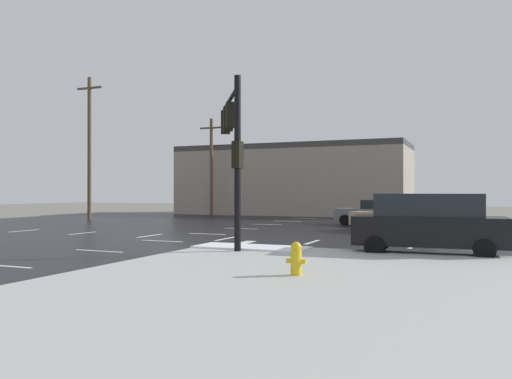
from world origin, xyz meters
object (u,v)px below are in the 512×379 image
Objects in this scene: sedan_silver at (445,214)px; utility_pole_far at (89,146)px; utility_pole_distant at (211,165)px; sedan_grey at (376,212)px; fire_hydrant at (296,258)px; suv_black at (429,223)px; traffic_signal_mast at (233,135)px; sedan_tan at (399,216)px.

sedan_silver is 0.43× the size of utility_pole_far.
sedan_grey is at bearing -25.93° from utility_pole_distant.
sedan_grey is 21.32m from utility_pole_far.
suv_black is (2.48, 6.35, 0.55)m from fire_hydrant.
utility_pole_far is at bearing 150.24° from suv_black.
suv_black is 0.58× the size of utility_pole_distant.
sedan_grey is at bearing 103.35° from suv_black.
sedan_silver is at bearing -23.86° from utility_pole_distant.
traffic_signal_mast is 1.19× the size of suv_black.
fire_hydrant is at bearing -40.16° from utility_pole_far.
sedan_grey is 1.00× the size of sedan_tan.
sedan_grey is at bearing -107.80° from sedan_silver.
traffic_signal_mast is at bearing -173.66° from suv_black.
traffic_signal_mast is 7.41m from suv_black.
fire_hydrant is 0.09× the size of utility_pole_distant.
traffic_signal_mast is at bearing 72.13° from sedan_tan.
fire_hydrant is at bearing -114.27° from suv_black.
fire_hydrant is 0.17× the size of sedan_grey.
sedan_silver is at bearing 170.12° from sedan_grey.
utility_pole_far reaches higher than suv_black.
sedan_tan is at bearing 99.96° from suv_black.
utility_pole_far reaches higher than traffic_signal_mast.
traffic_signal_mast is 22.94m from utility_pole_far.
utility_pole_distant is at bearing -20.38° from sedan_grey.
suv_black is 15.29m from sedan_grey.
traffic_signal_mast is 0.55× the size of utility_pole_far.
sedan_tan is at bearing -30.21° from sedan_silver.
utility_pole_distant is at bearing -30.93° from sedan_tan.
traffic_signal_mast reaches higher than suv_black.
sedan_tan is at bearing -54.35° from traffic_signal_mast.
fire_hydrant is 0.17× the size of sedan_silver.
suv_black is at bearing -26.84° from utility_pole_far.
utility_pole_far reaches higher than sedan_silver.
fire_hydrant is (4.18, -5.26, -3.62)m from traffic_signal_mast.
sedan_tan is (4.44, 10.77, -3.30)m from traffic_signal_mast.
utility_pole_far reaches higher than utility_pole_distant.
traffic_signal_mast is 1.27× the size of sedan_silver.
utility_pole_distant reaches higher than sedan_grey.
fire_hydrant is 29.86m from utility_pole_far.
utility_pole_far is at bearing -2.87° from sedan_tan.
utility_pole_far is at bearing -90.29° from sedan_silver.
utility_pole_far is at bearing 11.17° from sedan_grey.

